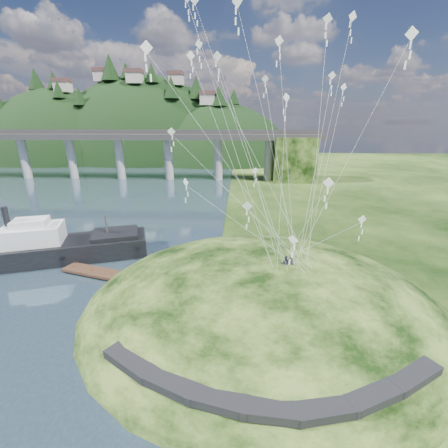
{
  "coord_description": "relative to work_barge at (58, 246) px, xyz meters",
  "views": [
    {
      "loc": [
        5.48,
        -23.68,
        17.1
      ],
      "look_at": [
        4.0,
        6.0,
        7.0
      ],
      "focal_mm": 24.0,
      "sensor_mm": 36.0,
      "label": 1
    }
  ],
  "objects": [
    {
      "name": "ground",
      "position": [
        17.95,
        -11.13,
        -1.88
      ],
      "size": [
        320.0,
        320.0,
        0.0
      ],
      "primitive_type": "plane",
      "color": "black",
      "rests_on": "ground"
    },
    {
      "name": "work_barge",
      "position": [
        0.0,
        0.0,
        0.0
      ],
      "size": [
        22.15,
        12.42,
        7.49
      ],
      "color": "black",
      "rests_on": "ground"
    },
    {
      "name": "bridge",
      "position": [
        -8.51,
        58.93,
        7.83
      ],
      "size": [
        160.0,
        11.0,
        15.0
      ],
      "color": "#2D2B2B",
      "rests_on": "ground"
    },
    {
      "name": "far_ridge",
      "position": [
        -25.63,
        111.04,
        -9.31
      ],
      "size": [
        153.0,
        70.0,
        94.5
      ],
      "color": "black",
      "rests_on": "ground"
    },
    {
      "name": "wooden_dock",
      "position": [
        8.91,
        -4.68,
        -1.47
      ],
      "size": [
        12.91,
        5.52,
        0.92
      ],
      "color": "#342015",
      "rests_on": "ground"
    },
    {
      "name": "footpath",
      "position": [
        25.41,
        -20.88,
        0.21
      ],
      "size": [
        22.29,
        5.84,
        0.83
      ],
      "color": "black",
      "rests_on": "ground"
    },
    {
      "name": "grass_hill",
      "position": [
        25.95,
        -9.13,
        -3.38
      ],
      "size": [
        36.0,
        32.0,
        13.0
      ],
      "color": "black",
      "rests_on": "ground"
    },
    {
      "name": "kite_flyers",
      "position": [
        27.96,
        -10.03,
        3.88
      ],
      "size": [
        1.28,
        0.78,
        1.74
      ],
      "color": "#282C35",
      "rests_on": "ground"
    },
    {
      "name": "kite_swarm",
      "position": [
        25.31,
        -7.9,
        17.43
      ],
      "size": [
        18.18,
        14.31,
        20.37
      ],
      "color": "white",
      "rests_on": "ground"
    }
  ]
}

